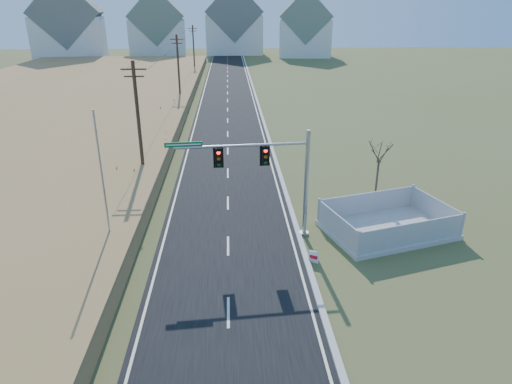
% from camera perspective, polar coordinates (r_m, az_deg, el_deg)
% --- Properties ---
extents(ground, '(260.00, 260.00, 0.00)m').
position_cam_1_polar(ground, '(22.53, -3.49, -11.81)').
color(ground, '#51572A').
rests_on(ground, ground).
extents(road, '(8.00, 180.00, 0.06)m').
position_cam_1_polar(road, '(69.79, -3.58, 11.94)').
color(road, black).
rests_on(road, ground).
extents(curb, '(0.30, 180.00, 0.18)m').
position_cam_1_polar(curb, '(69.89, -0.10, 12.05)').
color(curb, '#B2AFA8').
rests_on(curb, ground).
extents(reed_marsh, '(38.00, 110.00, 1.30)m').
position_cam_1_polar(reed_marsh, '(64.59, -25.72, 9.51)').
color(reed_marsh, '#A27349').
rests_on(reed_marsh, ground).
extents(utility_pole_near, '(1.80, 0.26, 9.00)m').
position_cam_1_polar(utility_pole_near, '(35.23, -14.48, 8.62)').
color(utility_pole_near, '#422D1E').
rests_on(utility_pole_near, ground).
extents(utility_pole_mid, '(1.80, 0.26, 9.00)m').
position_cam_1_polar(utility_pole_mid, '(64.50, -9.67, 15.00)').
color(utility_pole_mid, '#422D1E').
rests_on(utility_pole_mid, ground).
extents(utility_pole_far, '(1.80, 0.26, 9.00)m').
position_cam_1_polar(utility_pole_far, '(94.22, -7.80, 17.36)').
color(utility_pole_far, '#422D1E').
rests_on(utility_pole_far, ground).
extents(condo_nw, '(17.69, 13.38, 19.05)m').
position_cam_1_polar(condo_nw, '(124.76, -22.43, 18.56)').
color(condo_nw, silver).
rests_on(condo_nw, ground).
extents(condo_nnw, '(14.93, 11.17, 17.03)m').
position_cam_1_polar(condo_nnw, '(128.08, -12.24, 19.37)').
color(condo_nnw, silver).
rests_on(condo_nnw, ground).
extents(condo_n, '(15.27, 10.20, 18.54)m').
position_cam_1_polar(condo_n, '(130.75, -2.75, 20.17)').
color(condo_n, silver).
rests_on(condo_n, ground).
extents(condo_ne, '(14.12, 10.51, 16.52)m').
position_cam_1_polar(condo_ne, '(124.36, 6.15, 19.60)').
color(condo_ne, silver).
rests_on(condo_ne, ground).
extents(traffic_signal_mast, '(7.98, 0.91, 6.37)m').
position_cam_1_polar(traffic_signal_mast, '(25.34, 2.35, 2.40)').
color(traffic_signal_mast, '#9EA0A5').
rests_on(traffic_signal_mast, ground).
extents(fence_enclosure, '(8.22, 6.67, 1.64)m').
position_cam_1_polar(fence_enclosure, '(28.49, 16.04, -4.22)').
color(fence_enclosure, '#B7B5AD').
rests_on(fence_enclosure, ground).
extents(open_sign, '(0.50, 0.31, 0.68)m').
position_cam_1_polar(open_sign, '(24.40, 7.21, -8.05)').
color(open_sign, white).
rests_on(open_sign, ground).
extents(flagpole, '(0.36, 0.36, 7.93)m').
position_cam_1_polar(flagpole, '(25.23, -18.33, -0.88)').
color(flagpole, '#B7B5AD').
rests_on(flagpole, ground).
extents(bare_tree, '(1.76, 1.76, 4.67)m').
position_cam_1_polar(bare_tree, '(31.09, 15.24, 4.99)').
color(bare_tree, '#4C3F33').
rests_on(bare_tree, ground).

